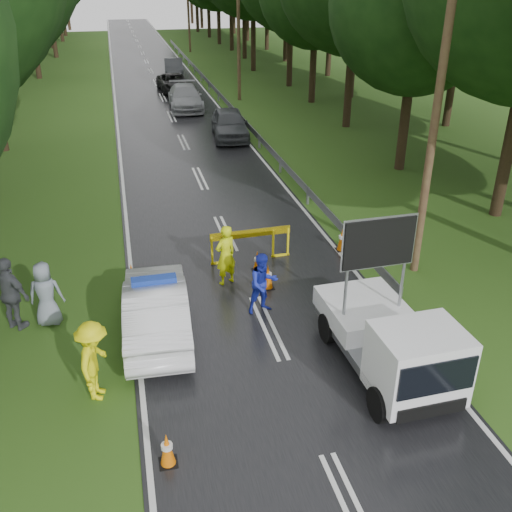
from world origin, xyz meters
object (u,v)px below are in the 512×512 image
object	(u,v)px
police_sedan	(156,308)
queue_car_first	(230,124)
officer	(226,255)
queue_car_third	(174,83)
work_truck	(393,342)
civilian	(263,283)
barrier	(251,237)
queue_car_second	(185,97)
queue_car_fourth	(174,67)

from	to	relation	value
police_sedan	queue_car_first	xyz separation A→B (m)	(5.40, 17.91, 0.05)
officer	queue_car_third	size ratio (longest dim) A/B	0.40
work_truck	civilian	bearing A→B (deg)	120.87
queue_car_first	barrier	bearing A→B (deg)	-92.75
barrier	civilian	xyz separation A→B (m)	(-0.35, -3.02, 0.05)
police_sedan	barrier	world-z (taller)	police_sedan
work_truck	barrier	size ratio (longest dim) A/B	1.70
officer	police_sedan	bearing A→B (deg)	18.51
barrier	queue_car_third	xyz separation A→B (m)	(0.66, 28.19, -0.16)
queue_car_second	queue_car_fourth	world-z (taller)	queue_car_second
police_sedan	queue_car_third	world-z (taller)	police_sedan
police_sedan	queue_car_third	bearing A→B (deg)	-94.23
police_sedan	queue_car_third	xyz separation A→B (m)	(3.87, 31.59, -0.09)
work_truck	officer	world-z (taller)	work_truck
civilian	work_truck	bearing A→B (deg)	-68.30
queue_car_first	police_sedan	bearing A→B (deg)	-100.96
barrier	officer	xyz separation A→B (m)	(-1.03, -1.28, 0.12)
queue_car_first	queue_car_second	bearing A→B (deg)	106.50
police_sedan	queue_car_fourth	world-z (taller)	police_sedan
civilian	queue_car_third	xyz separation A→B (m)	(1.01, 31.21, -0.22)
police_sedan	queue_car_fourth	xyz separation A→B (m)	(4.58, 38.47, -0.02)
officer	civilian	xyz separation A→B (m)	(0.69, -1.74, -0.07)
queue_car_second	queue_car_fourth	distance (m)	12.90
work_truck	queue_car_first	bearing A→B (deg)	87.27
work_truck	civilian	world-z (taller)	work_truck
barrier	queue_car_first	size ratio (longest dim) A/B	0.56
barrier	queue_car_fourth	size ratio (longest dim) A/B	0.60
civilian	queue_car_second	distance (m)	25.23
officer	queue_car_first	size ratio (longest dim) A/B	0.40
work_truck	officer	distance (m)	5.81
queue_car_first	queue_car_fourth	world-z (taller)	queue_car_first
queue_car_fourth	queue_car_third	bearing A→B (deg)	-91.34
queue_car_second	police_sedan	bearing A→B (deg)	-96.00
police_sedan	civilian	distance (m)	2.89
work_truck	queue_car_third	xyz separation A→B (m)	(-1.13, 34.56, -0.29)
queue_car_fourth	work_truck	bearing A→B (deg)	-84.88
officer	civilian	world-z (taller)	officer
police_sedan	officer	size ratio (longest dim) A/B	2.43
work_truck	queue_car_first	world-z (taller)	work_truck
work_truck	queue_car_fourth	bearing A→B (deg)	88.96
civilian	queue_car_second	size ratio (longest dim) A/B	0.33
work_truck	queue_car_second	size ratio (longest dim) A/B	0.85
police_sedan	work_truck	world-z (taller)	work_truck
queue_car_second	queue_car_first	bearing A→B (deg)	-76.54
barrier	queue_car_second	bearing A→B (deg)	86.35
civilian	queue_car_first	bearing A→B (deg)	70.98
queue_car_first	queue_car_second	distance (m)	7.81
work_truck	officer	xyz separation A→B (m)	(-2.82, 5.09, -0.01)
work_truck	queue_car_fourth	distance (m)	41.45
barrier	civilian	distance (m)	3.04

